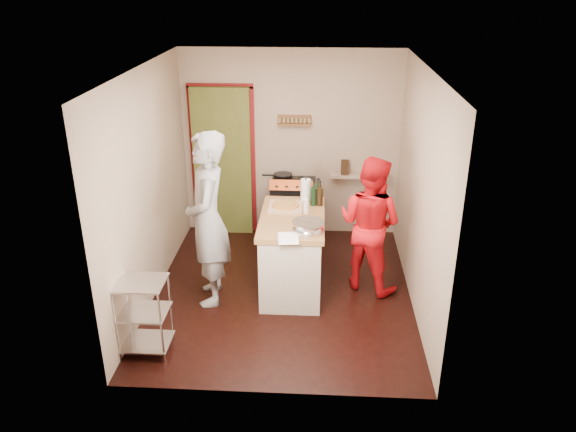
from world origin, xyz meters
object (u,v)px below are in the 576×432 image
object	(u,v)px
island	(293,251)
person_stripe	(208,220)
wire_shelving	(144,313)
stove	(293,210)
person_red	(370,224)

from	to	relation	value
island	person_stripe	world-z (taller)	person_stripe
wire_shelving	person_stripe	size ratio (longest dim) A/B	0.40
island	person_stripe	distance (m)	1.08
stove	island	size ratio (longest dim) A/B	0.74
island	stove	bearing A→B (deg)	92.71
stove	person_stripe	distance (m)	1.90
stove	person_red	bearing A→B (deg)	-51.72
stove	person_stripe	world-z (taller)	person_stripe
island	person_red	bearing A→B (deg)	7.51
wire_shelving	stove	bearing A→B (deg)	63.15
wire_shelving	island	distance (m)	1.90
wire_shelving	person_stripe	bearing A→B (deg)	65.22
wire_shelving	person_red	world-z (taller)	person_red
person_red	island	bearing A→B (deg)	40.10
island	person_red	distance (m)	0.95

